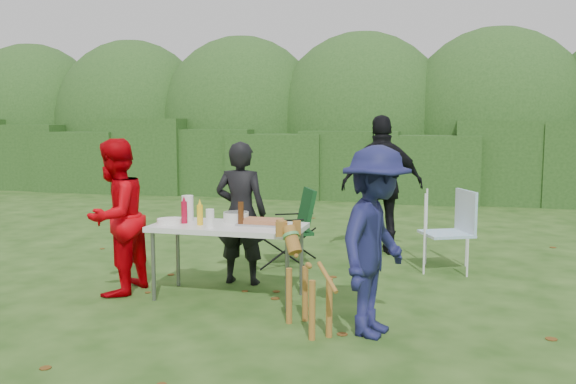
% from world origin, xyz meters
% --- Properties ---
extents(ground, '(80.00, 80.00, 0.00)m').
position_xyz_m(ground, '(0.00, 0.00, 0.00)').
color(ground, '#1E4211').
extents(hedge_row, '(22.00, 1.40, 1.70)m').
position_xyz_m(hedge_row, '(0.00, 8.00, 0.85)').
color(hedge_row, '#23471C').
rests_on(hedge_row, ground).
extents(shrub_backdrop, '(20.00, 2.60, 3.20)m').
position_xyz_m(shrub_backdrop, '(0.00, 9.60, 1.60)').
color(shrub_backdrop, '#3D6628').
rests_on(shrub_backdrop, ground).
extents(folding_table, '(1.50, 0.70, 0.74)m').
position_xyz_m(folding_table, '(0.05, -0.19, 0.69)').
color(folding_table, silver).
rests_on(folding_table, ground).
extents(person_cook, '(0.57, 0.38, 1.55)m').
position_xyz_m(person_cook, '(-0.01, 0.37, 0.77)').
color(person_cook, black).
rests_on(person_cook, ground).
extents(person_red_jacket, '(0.65, 0.81, 1.59)m').
position_xyz_m(person_red_jacket, '(-1.11, -0.33, 0.79)').
color(person_red_jacket, '#C80009').
rests_on(person_red_jacket, ground).
extents(person_black_puffy, '(1.16, 0.73, 1.84)m').
position_xyz_m(person_black_puffy, '(1.31, 2.26, 0.92)').
color(person_black_puffy, black).
rests_on(person_black_puffy, ground).
extents(child, '(0.81, 1.12, 1.57)m').
position_xyz_m(child, '(1.59, -0.88, 0.78)').
color(child, '#171A49').
rests_on(child, ground).
extents(dog, '(0.84, 0.92, 0.85)m').
position_xyz_m(dog, '(1.04, -0.91, 0.42)').
color(dog, '#9D6829').
rests_on(dog, ground).
extents(camping_chair, '(0.80, 0.80, 0.95)m').
position_xyz_m(camping_chair, '(0.28, 1.33, 0.47)').
color(camping_chair, '#113E1A').
rests_on(camping_chair, ground).
extents(lawn_chair, '(0.76, 0.76, 0.96)m').
position_xyz_m(lawn_chair, '(2.14, 1.54, 0.48)').
color(lawn_chair, '#58A7D9').
rests_on(lawn_chair, ground).
extents(food_tray, '(0.45, 0.30, 0.02)m').
position_xyz_m(food_tray, '(0.36, -0.09, 0.75)').
color(food_tray, '#B7B7BA').
rests_on(food_tray, folding_table).
extents(focaccia_bread, '(0.40, 0.26, 0.04)m').
position_xyz_m(focaccia_bread, '(0.36, -0.09, 0.78)').
color(focaccia_bread, '#B46D44').
rests_on(focaccia_bread, food_tray).
extents(mustard_bottle, '(0.06, 0.06, 0.20)m').
position_xyz_m(mustard_bottle, '(-0.21, -0.26, 0.84)').
color(mustard_bottle, yellow).
rests_on(mustard_bottle, folding_table).
extents(ketchup_bottle, '(0.06, 0.06, 0.22)m').
position_xyz_m(ketchup_bottle, '(-0.40, -0.21, 0.85)').
color(ketchup_bottle, '#A80C2A').
rests_on(ketchup_bottle, folding_table).
extents(beer_bottle, '(0.06, 0.06, 0.24)m').
position_xyz_m(beer_bottle, '(0.19, -0.21, 0.86)').
color(beer_bottle, '#47230F').
rests_on(beer_bottle, folding_table).
extents(paper_towel_roll, '(0.12, 0.12, 0.26)m').
position_xyz_m(paper_towel_roll, '(-0.44, -0.05, 0.87)').
color(paper_towel_roll, white).
rests_on(paper_towel_roll, folding_table).
extents(cup_stack, '(0.08, 0.08, 0.18)m').
position_xyz_m(cup_stack, '(-0.06, -0.38, 0.83)').
color(cup_stack, white).
rests_on(cup_stack, folding_table).
extents(pasta_bowl, '(0.26, 0.26, 0.10)m').
position_xyz_m(pasta_bowl, '(0.06, 0.01, 0.79)').
color(pasta_bowl, silver).
rests_on(pasta_bowl, folding_table).
extents(plate_stack, '(0.24, 0.24, 0.05)m').
position_xyz_m(plate_stack, '(-0.55, -0.27, 0.77)').
color(plate_stack, white).
rests_on(plate_stack, folding_table).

